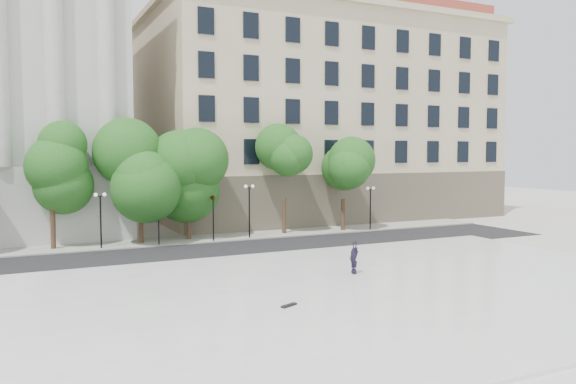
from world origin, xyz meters
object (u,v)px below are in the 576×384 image
at_px(person_lying, 354,270).
at_px(skateboard, 289,305).
at_px(traffic_light_east, 213,196).
at_px(traffic_light_west, 158,196).

bearing_deg(person_lying, skateboard, -171.62).
xyz_separation_m(traffic_light_east, person_lying, (2.66, -16.29, -2.96)).
xyz_separation_m(traffic_light_west, skateboard, (0.98, -20.55, -3.27)).
relative_size(traffic_light_west, person_lying, 2.44).
height_order(traffic_light_east, person_lying, traffic_light_east).
bearing_deg(person_lying, traffic_light_east, 72.11).
height_order(traffic_light_west, traffic_light_east, traffic_light_west).
height_order(person_lying, skateboard, person_lying).
relative_size(traffic_light_west, skateboard, 5.07).
relative_size(traffic_light_east, person_lying, 2.38).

